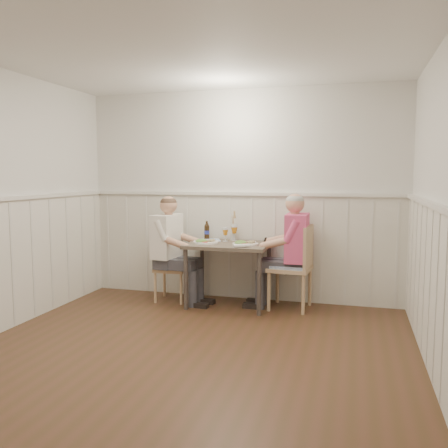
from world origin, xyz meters
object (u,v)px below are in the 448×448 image
Objects in this scene: chair_right at (295,264)px; man_in_pink at (293,260)px; chair_left at (168,265)px; beer_bottle at (207,231)px; diner_cream at (170,257)px; grass_vase at (232,226)px; dining_table at (229,252)px.

chair_right is 0.05m from man_in_pink.
man_in_pink is (1.54, 0.02, 0.13)m from chair_left.
beer_bottle reaches higher than chair_left.
chair_left is 0.64m from beer_bottle.
man_in_pink reaches higher than beer_bottle.
man_in_pink is (-0.02, -0.01, 0.04)m from chair_right.
chair_right reaches higher than chair_left.
diner_cream reaches higher than grass_vase.
diner_cream is at bearing -53.94° from chair_left.
diner_cream reaches higher than chair_right.
grass_vase is (-0.78, 0.22, 0.35)m from man_in_pink.
man_in_pink reaches higher than dining_table.
beer_bottle reaches higher than dining_table.
diner_cream reaches higher than dining_table.
dining_table is 2.51× the size of grass_vase.
beer_bottle is at bearing 169.00° from man_in_pink.
chair_left is at bearing 126.06° from diner_cream.
man_in_pink reaches higher than diner_cream.
beer_bottle is at bearing 38.97° from diner_cream.
chair_right is 4.25× the size of beer_bottle.
chair_right is 1.57m from chair_left.
diner_cream is at bearing -176.59° from man_in_pink.
beer_bottle reaches higher than chair_right.
chair_left is 1.54m from man_in_pink.
beer_bottle is at bearing 169.93° from chair_right.
diner_cream reaches higher than beer_bottle.
beer_bottle is at bearing 28.54° from chair_left.
chair_right is at bearing 29.86° from man_in_pink.
chair_right is 0.72× the size of man_in_pink.
diner_cream is at bearing -141.03° from beer_bottle.
chair_right is 2.55× the size of grass_vase.
diner_cream is 5.74× the size of beer_bottle.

